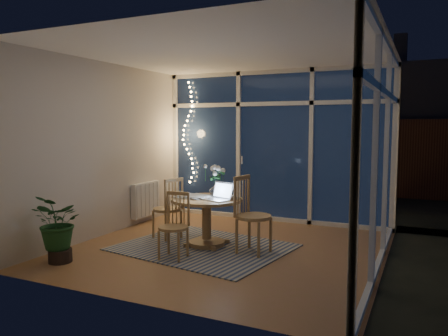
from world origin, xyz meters
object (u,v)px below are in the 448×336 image
at_px(flower_vase, 216,189).
at_px(potted_plant, 59,231).
at_px(dining_table, 207,222).
at_px(chair_left, 167,208).
at_px(chair_front, 173,226).
at_px(chair_right, 254,215).
at_px(laptop, 216,191).

xyz_separation_m(flower_vase, potted_plant, (-1.31, -1.61, -0.39)).
xyz_separation_m(dining_table, chair_left, (-0.71, 0.11, 0.13)).
distance_m(chair_front, flower_vase, 1.00).
bearing_deg(chair_right, dining_table, 93.66).
relative_size(dining_table, laptop, 2.80).
bearing_deg(laptop, dining_table, 175.92).
height_order(dining_table, chair_left, chair_left).
height_order(chair_right, laptop, chair_right).
bearing_deg(dining_table, chair_left, 171.06).
bearing_deg(flower_vase, chair_right, -22.01).
relative_size(chair_front, potted_plant, 1.11).
relative_size(chair_left, chair_right, 0.90).
height_order(dining_table, chair_front, chair_front).
distance_m(chair_front, potted_plant, 1.37).
distance_m(chair_right, chair_front, 1.05).
distance_m(chair_left, chair_front, 1.03).
bearing_deg(chair_front, chair_left, 120.57).
relative_size(dining_table, chair_right, 0.96).
relative_size(chair_left, flower_vase, 4.37).
distance_m(dining_table, chair_right, 0.74).
bearing_deg(dining_table, flower_vase, 81.74).
bearing_deg(chair_front, dining_table, 76.23).
relative_size(dining_table, flower_vase, 4.65).
bearing_deg(dining_table, chair_front, -97.64).
bearing_deg(chair_left, laptop, 96.73).
bearing_deg(chair_left, chair_right, 102.21).
xyz_separation_m(chair_right, potted_plant, (-2.00, -1.34, -0.13)).
xyz_separation_m(dining_table, flower_vase, (0.03, 0.22, 0.44)).
bearing_deg(flower_vase, chair_front, -97.79).
relative_size(chair_right, potted_plant, 1.34).
relative_size(laptop, flower_vase, 1.66).
bearing_deg(laptop, chair_right, 22.69).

